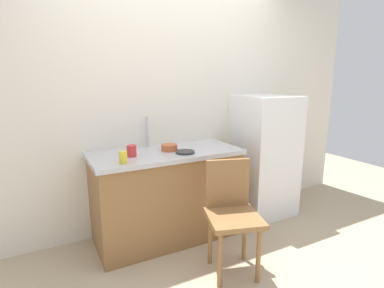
% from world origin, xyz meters
% --- Properties ---
extents(ground_plane, '(8.00, 8.00, 0.00)m').
position_xyz_m(ground_plane, '(0.00, 0.00, 0.00)').
color(ground_plane, tan).
extents(back_wall, '(4.80, 0.10, 2.69)m').
position_xyz_m(back_wall, '(0.00, 1.00, 1.35)').
color(back_wall, silver).
rests_on(back_wall, ground_plane).
extents(cabinet_base, '(1.34, 0.60, 0.82)m').
position_xyz_m(cabinet_base, '(-0.18, 0.65, 0.41)').
color(cabinet_base, olive).
rests_on(cabinet_base, ground_plane).
extents(countertop, '(1.38, 0.64, 0.04)m').
position_xyz_m(countertop, '(-0.18, 0.65, 0.84)').
color(countertop, '#B7B7BC').
rests_on(countertop, cabinet_base).
extents(faucet, '(0.02, 0.02, 0.29)m').
position_xyz_m(faucet, '(-0.27, 0.90, 1.01)').
color(faucet, '#B7B7BC').
rests_on(faucet, countertop).
extents(refrigerator, '(0.60, 0.57, 1.34)m').
position_xyz_m(refrigerator, '(1.01, 0.66, 0.67)').
color(refrigerator, white).
rests_on(refrigerator, ground_plane).
extents(chair, '(0.50, 0.50, 0.89)m').
position_xyz_m(chair, '(0.08, -0.05, 0.50)').
color(chair, olive).
rests_on(chair, ground_plane).
extents(terracotta_bowl, '(0.15, 0.15, 0.06)m').
position_xyz_m(terracotta_bowl, '(-0.15, 0.65, 0.89)').
color(terracotta_bowl, '#B25B33').
rests_on(terracotta_bowl, countertop).
extents(hotplate, '(0.17, 0.17, 0.02)m').
position_xyz_m(hotplate, '(-0.06, 0.50, 0.87)').
color(hotplate, '#2D2D2D').
rests_on(hotplate, countertop).
extents(cup_red, '(0.08, 0.08, 0.10)m').
position_xyz_m(cup_red, '(-0.52, 0.61, 0.91)').
color(cup_red, red).
rests_on(cup_red, countertop).
extents(cup_yellow, '(0.06, 0.06, 0.10)m').
position_xyz_m(cup_yellow, '(-0.64, 0.43, 0.91)').
color(cup_yellow, yellow).
rests_on(cup_yellow, countertop).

